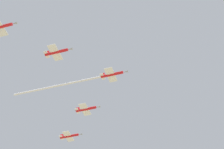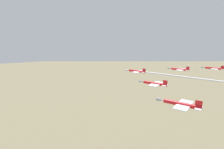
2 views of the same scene
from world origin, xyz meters
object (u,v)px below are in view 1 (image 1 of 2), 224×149
(jet_lead, at_px, (82,81))
(jet_starboard_outer, at_px, (1,27))
(jet_port_inner, at_px, (87,109))
(jet_starboard_inner, at_px, (57,52))
(jet_port_outer, at_px, (70,136))

(jet_lead, distance_m, jet_starboard_outer, 38.73)
(jet_port_inner, bearing_deg, jet_starboard_inner, 0.00)
(jet_starboard_outer, bearing_deg, jet_lead, 151.99)
(jet_lead, bearing_deg, jet_port_inner, -167.20)
(jet_lead, xyz_separation_m, jet_port_outer, (-31.12, 23.06, 0.04))
(jet_port_inner, xyz_separation_m, jet_starboard_outer, (9.13, -52.46, 0.30))
(jet_port_inner, distance_m, jet_starboard_inner, 34.20)
(jet_lead, distance_m, jet_port_outer, 38.73)
(jet_lead, height_order, jet_starboard_outer, jet_lead)
(jet_starboard_inner, xyz_separation_m, jet_port_outer, (-34.96, 40.17, -0.30))
(jet_port_outer, bearing_deg, jet_starboard_outer, -0.00)
(jet_starboard_inner, height_order, jet_starboard_outer, jet_starboard_inner)
(jet_lead, distance_m, jet_starboard_inner, 17.54)
(jet_port_inner, xyz_separation_m, jet_starboard_inner, (14.70, -30.88, 0.66))
(jet_port_outer, relative_size, jet_starboard_outer, 1.00)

